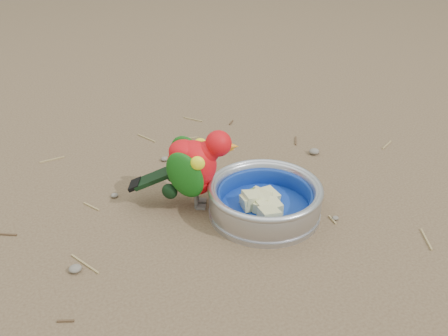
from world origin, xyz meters
TOP-DOWN VIEW (x-y plane):
  - ground at (0.00, 0.00)m, footprint 60.00×60.00m
  - food_bowl at (0.03, -0.02)m, footprint 0.21×0.21m
  - bowl_wall at (0.03, -0.02)m, footprint 0.21×0.21m
  - fruit_wedges at (0.03, -0.02)m, footprint 0.12×0.12m
  - lory_parrot at (-0.07, 0.07)m, footprint 0.20×0.17m
  - ground_debris at (0.02, 0.02)m, footprint 0.90×0.80m

SIDE VIEW (x-z plane):
  - ground at x=0.00m, z-range 0.00..0.00m
  - ground_debris at x=0.02m, z-range 0.00..0.01m
  - food_bowl at x=0.03m, z-range 0.00..0.02m
  - fruit_wedges at x=0.03m, z-range 0.02..0.05m
  - bowl_wall at x=0.03m, z-range 0.02..0.06m
  - lory_parrot at x=-0.07m, z-range 0.00..0.15m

